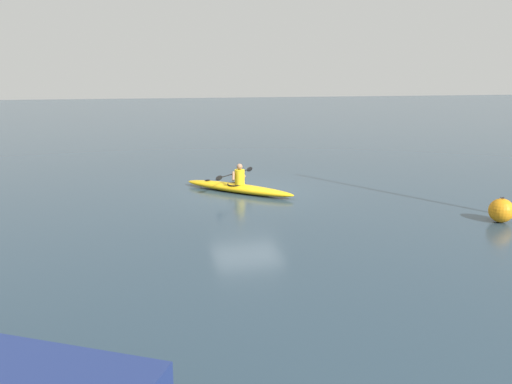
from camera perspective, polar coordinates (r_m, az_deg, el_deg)
ground_plane at (r=18.21m, az=-1.03°, el=0.03°), size 160.00×160.00×0.00m
kayak at (r=18.11m, az=-2.07°, el=0.46°), size 3.67×3.73×0.30m
kayaker at (r=17.99m, az=-1.93°, el=1.89°), size 1.71×1.68×0.74m
mooring_buoy_orange_mid at (r=15.98m, az=26.08°, el=-1.89°), size 0.69×0.69×0.74m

